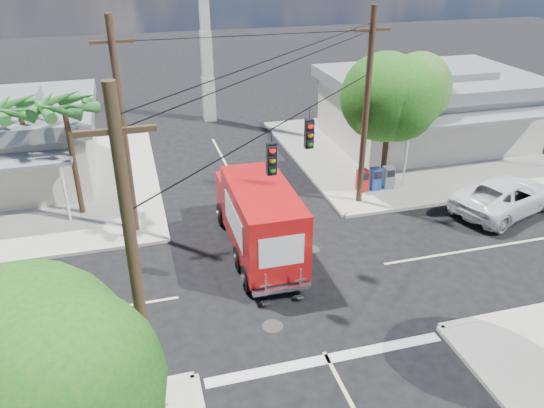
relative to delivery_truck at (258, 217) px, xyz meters
name	(u,v)px	position (x,y,z in m)	size (l,w,h in m)	color
ground	(286,280)	(0.50, -2.21, -1.58)	(120.00, 120.00, 0.00)	black
sidewalk_ne	(407,150)	(11.37, 8.67, -1.51)	(14.12, 14.12, 0.14)	#A6A095
sidewalk_nw	(15,191)	(-10.38, 8.67, -1.51)	(14.12, 14.12, 0.14)	#A6A095
road_markings	(299,303)	(0.50, -3.68, -1.57)	(32.00, 32.00, 0.01)	beige
building_ne	(427,106)	(13.00, 9.76, 0.74)	(11.80, 10.20, 4.50)	silver
radio_tower	(206,37)	(1.00, 17.79, 4.07)	(0.80, 0.80, 17.00)	silver
tree_sw_front	(42,373)	(-6.50, -9.75, 2.76)	(3.88, 3.78, 6.03)	#422D1C
tree_ne_front	(391,94)	(7.70, 4.55, 3.19)	(4.21, 4.14, 6.66)	#422D1C
tree_ne_back	(416,91)	(10.30, 6.75, 2.61)	(3.77, 3.66, 5.82)	#422D1C
palm_nw_front	(64,108)	(-7.00, 5.29, 3.47)	(3.01, 3.08, 5.59)	#422D1C
palm_nw_back	(19,110)	(-9.00, 6.79, 3.10)	(3.01, 3.08, 5.19)	#422D1C
utility_poles	(232,152)	(-1.09, -0.60, 3.10)	(12.00, 10.68, 9.00)	#473321
vending_boxes	(375,179)	(7.00, 3.99, -0.89)	(1.90, 0.50, 1.10)	red
delivery_truck	(258,217)	(0.00, 0.00, 0.00)	(2.35, 7.20, 3.10)	black
parked_car	(506,195)	(11.87, 0.44, -0.78)	(2.63, 5.70, 1.58)	silver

